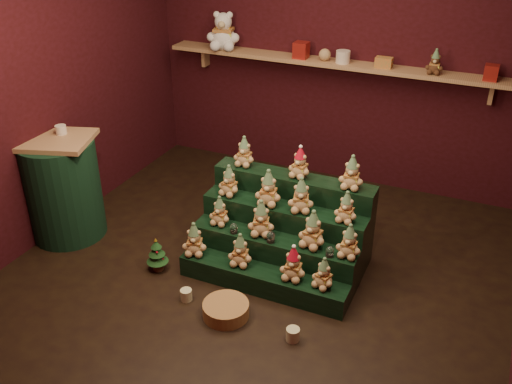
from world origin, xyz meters
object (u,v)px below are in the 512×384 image
at_px(snow_globe_a, 234,228).
at_px(brown_bear, 435,62).
at_px(mug_left, 186,295).
at_px(mug_right, 293,334).
at_px(riser_tier_front, 262,280).
at_px(side_table, 63,188).
at_px(white_bear, 223,26).
at_px(mini_christmas_tree, 157,254).
at_px(wicker_basket, 226,310).
at_px(snow_globe_b, 271,237).
at_px(snow_globe_c, 330,252).

height_order(snow_globe_a, brown_bear, brown_bear).
bearing_deg(brown_bear, mug_left, -121.33).
bearing_deg(mug_right, mug_left, 175.18).
relative_size(mug_right, brown_bear, 0.44).
height_order(riser_tier_front, mug_right, riser_tier_front).
distance_m(riser_tier_front, side_table, 2.02).
distance_m(mug_right, white_bear, 3.41).
xyz_separation_m(snow_globe_a, mini_christmas_tree, (-0.59, -0.27, -0.25)).
xyz_separation_m(wicker_basket, white_bear, (-1.22, 2.44, 1.51)).
bearing_deg(brown_bear, mug_right, -101.69).
distance_m(mug_right, brown_bear, 2.87).
distance_m(riser_tier_front, brown_bear, 2.58).
bearing_deg(snow_globe_a, side_table, -175.92).
bearing_deg(snow_globe_a, snow_globe_b, 0.00).
xyz_separation_m(snow_globe_a, mug_right, (0.76, -0.60, -0.35)).
height_order(snow_globe_a, mug_left, snow_globe_a).
relative_size(snow_globe_a, mini_christmas_tree, 0.27).
xyz_separation_m(side_table, white_bear, (0.64, 2.00, 1.09)).
relative_size(side_table, white_bear, 1.95).
bearing_deg(snow_globe_c, wicker_basket, -137.48).
height_order(mug_right, white_bear, white_bear).
relative_size(side_table, brown_bear, 4.28).
distance_m(snow_globe_b, wicker_basket, 0.68).
height_order(snow_globe_b, white_bear, white_bear).
height_order(snow_globe_c, mug_left, snow_globe_c).
relative_size(snow_globe_a, brown_bear, 0.38).
distance_m(side_table, mug_right, 2.49).
distance_m(mug_left, brown_bear, 3.08).
xyz_separation_m(snow_globe_c, white_bear, (-1.84, 1.88, 1.16)).
xyz_separation_m(snow_globe_a, snow_globe_b, (0.33, 0.00, 0.00)).
distance_m(mug_left, mug_right, 0.93).
relative_size(white_bear, brown_bear, 2.19).
relative_size(side_table, wicker_basket, 2.73).
height_order(snow_globe_b, wicker_basket, snow_globe_b).
xyz_separation_m(snow_globe_b, mug_left, (-0.49, -0.52, -0.36)).
xyz_separation_m(side_table, mini_christmas_tree, (1.07, -0.16, -0.32)).
bearing_deg(riser_tier_front, mug_right, -45.79).
distance_m(mini_christmas_tree, mug_right, 1.39).
bearing_deg(snow_globe_c, mug_left, -151.93).
bearing_deg(mug_left, brown_bear, 60.98).
relative_size(mug_right, white_bear, 0.20).
bearing_deg(snow_globe_b, snow_globe_c, -0.00).
xyz_separation_m(snow_globe_c, brown_bear, (0.35, 1.88, 1.03)).
xyz_separation_m(snow_globe_b, mini_christmas_tree, (-0.91, -0.27, -0.25)).
bearing_deg(mug_right, wicker_basket, 176.11).
bearing_deg(riser_tier_front, snow_globe_c, 18.03).
xyz_separation_m(snow_globe_a, wicker_basket, (0.20, -0.56, -0.35)).
relative_size(riser_tier_front, mini_christmas_tree, 4.46).
relative_size(snow_globe_b, mug_left, 1.01).
distance_m(wicker_basket, brown_bear, 2.96).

